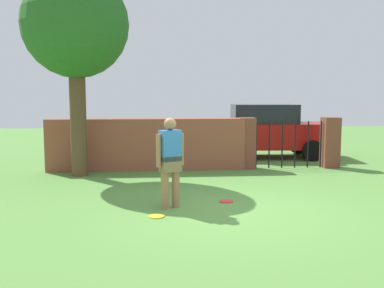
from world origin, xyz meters
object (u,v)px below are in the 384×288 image
object	(u,v)px
frisbee_red	(226,201)
tree	(76,27)
car	(264,131)
person	(170,158)
frisbee_yellow	(156,216)

from	to	relation	value
frisbee_red	tree	bearing A→B (deg)	137.03
tree	car	bearing A→B (deg)	27.73
person	frisbee_yellow	world-z (taller)	person
person	frisbee_yellow	xyz separation A→B (m)	(-0.25, -0.57, -0.89)
car	frisbee_red	size ratio (longest dim) A/B	15.93
tree	person	xyz separation A→B (m)	(2.16, -3.37, -2.76)
car	frisbee_red	world-z (taller)	car
person	car	distance (m)	7.01
person	frisbee_red	distance (m)	1.44
tree	frisbee_yellow	world-z (taller)	tree
tree	frisbee_red	size ratio (longest dim) A/B	18.56
person	frisbee_red	bearing A→B (deg)	173.14
tree	car	world-z (taller)	tree
frisbee_yellow	car	bearing A→B (deg)	62.66
frisbee_red	person	bearing A→B (deg)	-161.42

